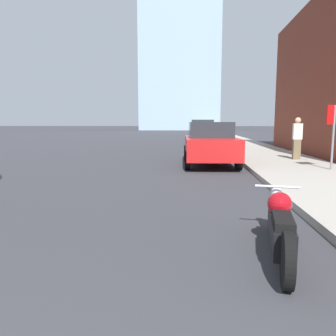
% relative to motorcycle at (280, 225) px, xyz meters
% --- Properties ---
extents(sidewalk, '(3.40, 240.00, 0.15)m').
position_rel_motorcycle_xyz_m(sidewalk, '(2.50, 35.68, -0.29)').
color(sidewalk, '#9E998E').
rests_on(sidewalk, ground_plane).
extents(motorcycle, '(0.69, 2.30, 0.74)m').
position_rel_motorcycle_xyz_m(motorcycle, '(0.00, 0.00, 0.00)').
color(motorcycle, black).
rests_on(motorcycle, ground_plane).
extents(parked_car_red, '(2.12, 4.52, 1.67)m').
position_rel_motorcycle_xyz_m(parked_car_red, '(-0.47, 8.81, 0.49)').
color(parked_car_red, red).
rests_on(parked_car_red, ground_plane).
extents(parked_car_white, '(2.05, 4.53, 1.89)m').
position_rel_motorcycle_xyz_m(parked_car_white, '(-0.47, 21.18, 0.58)').
color(parked_car_white, silver).
rests_on(parked_car_white, ground_plane).
extents(stop_sign, '(0.57, 0.26, 2.05)m').
position_rel_motorcycle_xyz_m(stop_sign, '(3.32, 6.76, 1.19)').
color(stop_sign, slate).
rests_on(stop_sign, sidewalk).
extents(pedestrian, '(0.36, 0.24, 1.72)m').
position_rel_motorcycle_xyz_m(pedestrian, '(3.13, 9.78, 0.67)').
color(pedestrian, brown).
rests_on(pedestrian, sidewalk).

